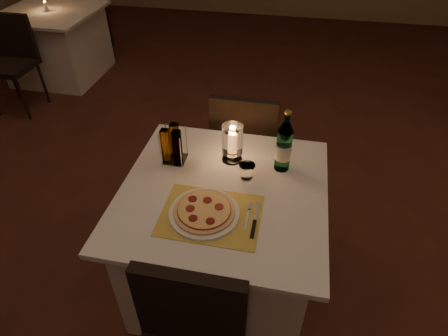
% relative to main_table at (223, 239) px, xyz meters
% --- Properties ---
extents(floor, '(8.00, 10.00, 0.02)m').
position_rel_main_table_xyz_m(floor, '(0.25, 0.14, -0.38)').
color(floor, '#4A2217').
rests_on(floor, ground).
extents(main_table, '(1.00, 1.00, 0.74)m').
position_rel_main_table_xyz_m(main_table, '(0.00, 0.00, 0.00)').
color(main_table, silver).
rests_on(main_table, ground).
extents(chair_far, '(0.42, 0.42, 0.90)m').
position_rel_main_table_xyz_m(chair_far, '(0.00, 0.71, 0.18)').
color(chair_far, black).
rests_on(chair_far, ground).
extents(placemat, '(0.45, 0.34, 0.00)m').
position_rel_main_table_xyz_m(placemat, '(-0.02, -0.18, 0.37)').
color(placemat, gold).
rests_on(placemat, main_table).
extents(plate, '(0.32, 0.32, 0.01)m').
position_rel_main_table_xyz_m(plate, '(-0.05, -0.18, 0.38)').
color(plate, white).
rests_on(plate, placemat).
extents(pizza, '(0.28, 0.28, 0.02)m').
position_rel_main_table_xyz_m(pizza, '(-0.05, -0.18, 0.39)').
color(pizza, '#D8B77F').
rests_on(pizza, plate).
extents(fork, '(0.02, 0.18, 0.00)m').
position_rel_main_table_xyz_m(fork, '(0.15, -0.15, 0.37)').
color(fork, silver).
rests_on(fork, placemat).
extents(knife, '(0.02, 0.22, 0.01)m').
position_rel_main_table_xyz_m(knife, '(0.18, -0.21, 0.37)').
color(knife, black).
rests_on(knife, placemat).
extents(tumbler, '(0.08, 0.08, 0.08)m').
position_rel_main_table_xyz_m(tumbler, '(0.10, 0.11, 0.41)').
color(tumbler, white).
rests_on(tumbler, main_table).
extents(water_bottle, '(0.08, 0.08, 0.34)m').
position_rel_main_table_xyz_m(water_bottle, '(0.26, 0.22, 0.50)').
color(water_bottle, '#559E71').
rests_on(water_bottle, main_table).
extents(hurricane_candle, '(0.11, 0.11, 0.21)m').
position_rel_main_table_xyz_m(hurricane_candle, '(-0.00, 0.24, 0.49)').
color(hurricane_candle, white).
rests_on(hurricane_candle, main_table).
extents(cruet_caddy, '(0.12, 0.12, 0.21)m').
position_rel_main_table_xyz_m(cruet_caddy, '(-0.30, 0.17, 0.46)').
color(cruet_caddy, white).
rests_on(cruet_caddy, main_table).
extents(neighbor_table_left, '(1.00, 1.00, 0.74)m').
position_rel_main_table_xyz_m(neighbor_table_left, '(-2.41, 2.39, 0.00)').
color(neighbor_table_left, silver).
rests_on(neighbor_table_left, ground).
extents(neighbor_chair_la, '(0.42, 0.42, 0.90)m').
position_rel_main_table_xyz_m(neighbor_chair_la, '(-2.41, 1.68, 0.18)').
color(neighbor_chair_la, black).
rests_on(neighbor_chair_la, ground).
extents(neighbor_chair_lb, '(0.42, 0.42, 0.90)m').
position_rel_main_table_xyz_m(neighbor_chair_lb, '(-2.41, 3.11, 0.18)').
color(neighbor_chair_lb, black).
rests_on(neighbor_chair_lb, ground).
extents(neighbor_candle_left, '(0.03, 0.03, 0.11)m').
position_rel_main_table_xyz_m(neighbor_candle_left, '(-2.41, 2.39, 0.41)').
color(neighbor_candle_left, white).
rests_on(neighbor_candle_left, neighbor_table_left).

